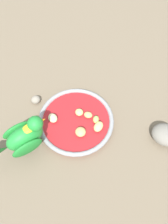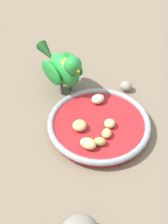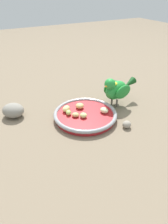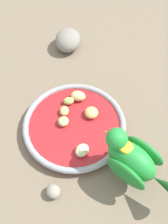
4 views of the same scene
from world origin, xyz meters
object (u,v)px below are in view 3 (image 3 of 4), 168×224
feeding_bowl (85,114)px  parrot (117,89)px  apple_piece_0 (66,109)px  apple_piece_1 (80,106)px  rock_large (13,110)px  apple_piece_2 (75,114)px  apple_piece_4 (69,113)px  apple_piece_5 (104,110)px  pebble_0 (127,124)px  apple_piece_3 (83,115)px

feeding_bowl → parrot: size_ratio=1.28×
apple_piece_0 → apple_piece_1: bearing=87.5°
parrot → rock_large: (-0.11, -0.40, -0.05)m
feeding_bowl → apple_piece_2: size_ratio=8.94×
apple_piece_2 → apple_piece_4: (-0.02, -0.02, 0.00)m
apple_piece_4 → apple_piece_5: 0.14m
pebble_0 → apple_piece_4: bearing=-132.7°
apple_piece_5 → parrot: bearing=120.4°
apple_piece_5 → rock_large: 0.35m
apple_piece_3 → rock_large: size_ratio=0.31×
pebble_0 → feeding_bowl: bearing=-141.5°
apple_piece_5 → apple_piece_4: bearing=-111.9°
apple_piece_1 → parrot: (0.02, 0.16, 0.05)m
apple_piece_0 → parrot: 0.22m
apple_piece_1 → pebble_0: (0.17, 0.10, -0.02)m
apple_piece_3 → apple_piece_5: size_ratio=0.78×
apple_piece_2 → pebble_0: bearing=48.6°
rock_large → apple_piece_4: bearing=56.4°
apple_piece_0 → apple_piece_5: (0.08, 0.12, -0.00)m
apple_piece_4 → rock_large: rock_large is taller
apple_piece_3 → pebble_0: apple_piece_3 is taller
apple_piece_1 → parrot: bearing=83.0°
parrot → rock_large: 0.42m
apple_piece_2 → apple_piece_4: size_ratio=1.06×
parrot → pebble_0: (0.15, -0.06, -0.06)m
parrot → pebble_0: bearing=55.4°
apple_piece_2 → parrot: size_ratio=0.14×
apple_piece_0 → pebble_0: (0.17, 0.16, -0.02)m
apple_piece_1 → rock_large: size_ratio=0.39×
apple_piece_2 → pebble_0: apple_piece_2 is taller
apple_piece_1 → rock_large: rock_large is taller
apple_piece_0 → pebble_0: size_ratio=1.17×
apple_piece_0 → apple_piece_4: apple_piece_0 is taller
apple_piece_4 → parrot: size_ratio=0.14×
apple_piece_4 → apple_piece_5: apple_piece_5 is taller
rock_large → feeding_bowl: bearing=59.7°
apple_piece_2 → apple_piece_4: apple_piece_4 is taller
apple_piece_2 → apple_piece_3: 0.03m
apple_piece_5 → parrot: parrot is taller
apple_piece_0 → apple_piece_4: size_ratio=1.44×
apple_piece_1 → apple_piece_4: (0.02, -0.06, -0.00)m
apple_piece_0 → apple_piece_4: (0.03, -0.00, -0.00)m
apple_piece_1 → apple_piece_5: same height
apple_piece_4 → rock_large: (-0.12, -0.18, -0.00)m
apple_piece_5 → apple_piece_2: bearing=-105.0°
feeding_bowl → apple_piece_1: bearing=178.2°
apple_piece_1 → feeding_bowl: bearing=-1.8°
pebble_0 → rock_large: bearing=-128.2°
apple_piece_0 → parrot: (0.02, 0.22, 0.04)m
apple_piece_2 → apple_piece_1: bearing=136.8°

